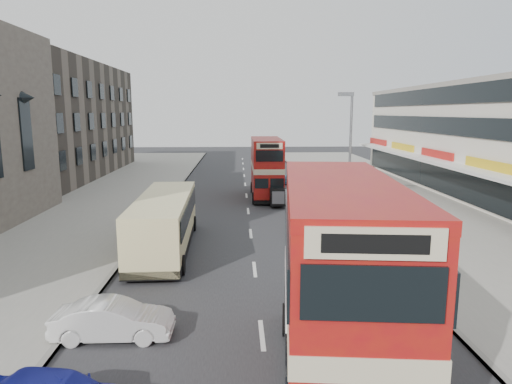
% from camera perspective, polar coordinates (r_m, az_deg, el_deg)
% --- Properties ---
extents(ground, '(160.00, 160.00, 0.00)m').
position_cam_1_polar(ground, '(13.12, 1.25, -21.59)').
color(ground, '#28282B').
rests_on(ground, ground).
extents(road_surface, '(12.00, 90.00, 0.01)m').
position_cam_1_polar(road_surface, '(31.91, -0.99, -2.42)').
color(road_surface, '#28282B').
rests_on(road_surface, ground).
extents(pavement_right, '(12.00, 90.00, 0.15)m').
position_cam_1_polar(pavement_right, '(34.33, 19.47, -1.99)').
color(pavement_right, gray).
rests_on(pavement_right, ground).
extents(pavement_left, '(12.00, 90.00, 0.15)m').
position_cam_1_polar(pavement_left, '(33.82, -21.79, -2.31)').
color(pavement_left, gray).
rests_on(pavement_left, ground).
extents(kerb_left, '(0.20, 90.00, 0.16)m').
position_cam_1_polar(kerb_left, '(32.34, -11.87, -2.34)').
color(kerb_left, gray).
rests_on(kerb_left, ground).
extents(kerb_right, '(0.20, 90.00, 0.16)m').
position_cam_1_polar(kerb_right, '(32.61, 9.79, -2.17)').
color(kerb_right, gray).
rests_on(kerb_right, ground).
extents(brick_terrace, '(14.00, 28.00, 12.00)m').
position_cam_1_polar(brick_terrace, '(53.57, -26.03, 8.08)').
color(brick_terrace, '#66594C').
rests_on(brick_terrace, ground).
extents(street_lamp, '(1.00, 0.20, 8.12)m').
position_cam_1_polar(street_lamp, '(30.11, 11.64, 5.83)').
color(street_lamp, slate).
rests_on(street_lamp, ground).
extents(bus_main, '(3.36, 9.49, 5.11)m').
position_cam_1_polar(bus_main, '(11.51, 10.40, -11.47)').
color(bus_main, black).
rests_on(bus_main, ground).
extents(bus_second, '(2.35, 8.41, 4.63)m').
position_cam_1_polar(bus_second, '(36.62, 1.34, 3.06)').
color(bus_second, black).
rests_on(bus_second, ground).
extents(coach, '(2.73, 9.71, 2.56)m').
position_cam_1_polar(coach, '(23.18, -11.43, -3.57)').
color(coach, black).
rests_on(coach, ground).
extents(car_left_front, '(3.64, 1.29, 1.20)m').
position_cam_1_polar(car_left_front, '(15.07, -17.53, -15.09)').
color(car_left_front, white).
rests_on(car_left_front, ground).
extents(car_right_a, '(5.19, 2.57, 1.45)m').
position_cam_1_polar(car_right_a, '(26.23, 10.31, -3.71)').
color(car_right_a, '#A92910').
rests_on(car_right_a, ground).
extents(car_right_b, '(4.80, 2.41, 1.30)m').
position_cam_1_polar(car_right_b, '(32.88, 8.42, -1.00)').
color(car_right_b, '#B74512').
rests_on(car_right_b, ground).
extents(car_right_c, '(3.79, 1.75, 1.26)m').
position_cam_1_polar(car_right_c, '(43.79, 4.58, 1.79)').
color(car_right_c, '#5A93B4').
rests_on(car_right_c, ground).
extents(pedestrian_near, '(0.68, 0.52, 1.66)m').
position_cam_1_polar(pedestrian_near, '(27.38, 17.45, -2.89)').
color(pedestrian_near, gray).
rests_on(pedestrian_near, pavement_right).
extents(pedestrian_far, '(1.06, 0.62, 1.70)m').
position_cam_1_polar(pedestrian_far, '(41.16, 10.70, 1.64)').
color(pedestrian_far, gray).
rests_on(pedestrian_far, pavement_right).
extents(cyclist, '(0.68, 1.94, 2.21)m').
position_cam_1_polar(cyclist, '(31.98, 7.64, -1.13)').
color(cyclist, gray).
rests_on(cyclist, ground).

